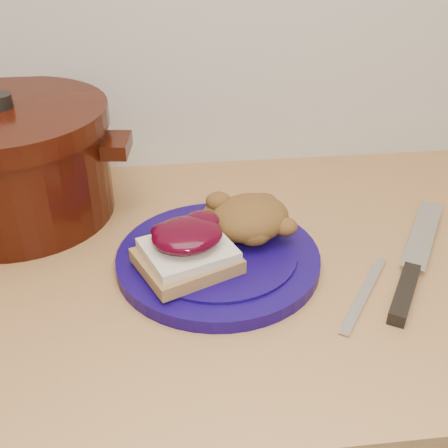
{
  "coord_description": "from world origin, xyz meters",
  "views": [
    {
      "loc": [
        -0.05,
        0.89,
        1.34
      ],
      "look_at": [
        0.02,
        1.51,
        0.95
      ],
      "focal_mm": 45.0,
      "sensor_mm": 36.0,
      "label": 1
    }
  ],
  "objects": [
    {
      "name": "chef_knife",
      "position": [
        0.25,
        1.43,
        0.91
      ],
      "size": [
        0.18,
        0.26,
        0.02
      ],
      "rotation": [
        0.0,
        0.0,
        1.02
      ],
      "color": "black",
      "rests_on": "wood_countertop"
    },
    {
      "name": "butter_knife",
      "position": [
        0.18,
        1.41,
        0.9
      ],
      "size": [
        0.1,
        0.14,
        0.0
      ],
      "primitive_type": "cube",
      "rotation": [
        0.0,
        0.0,
        0.96
      ],
      "color": "silver",
      "rests_on": "wood_countertop"
    },
    {
      "name": "plate",
      "position": [
        0.01,
        1.49,
        0.91
      ],
      "size": [
        0.33,
        0.33,
        0.02
      ],
      "primitive_type": "cylinder",
      "rotation": [
        0.0,
        0.0,
        0.31
      ],
      "color": "#10054A",
      "rests_on": "wood_countertop"
    },
    {
      "name": "dutch_oven",
      "position": [
        -0.27,
        1.66,
        0.98
      ],
      "size": [
        0.35,
        0.32,
        0.18
      ],
      "rotation": [
        0.0,
        0.0,
        -0.12
      ],
      "color": "black",
      "rests_on": "wood_countertop"
    },
    {
      "name": "stuffing_mound",
      "position": [
        0.06,
        1.52,
        0.95
      ],
      "size": [
        0.13,
        0.12,
        0.05
      ],
      "primitive_type": "ellipsoid",
      "rotation": [
        0.0,
        0.0,
        0.31
      ],
      "color": "brown",
      "rests_on": "plate"
    },
    {
      "name": "sandwich",
      "position": [
        -0.03,
        1.46,
        0.95
      ],
      "size": [
        0.14,
        0.14,
        0.06
      ],
      "rotation": [
        0.0,
        0.0,
        0.31
      ],
      "color": "olive",
      "rests_on": "plate"
    }
  ]
}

